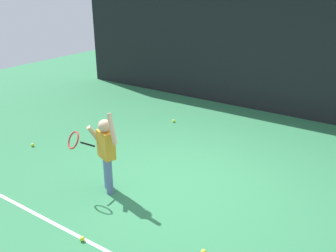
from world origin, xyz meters
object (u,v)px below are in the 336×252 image
Objects in this scene: tennis_ball_6 at (174,121)px; tennis_player at (105,149)px; tennis_ball_1 at (32,145)px; tennis_ball_5 at (82,239)px; tennis_ball_3 at (203,252)px.

tennis_player is at bearing -76.22° from tennis_ball_6.
tennis_ball_5 is (2.95, -1.45, 0.00)m from tennis_ball_1.
tennis_player is 20.46× the size of tennis_ball_5.
tennis_ball_3 is 1.56m from tennis_ball_5.
tennis_ball_6 is at bearing 107.57° from tennis_ball_5.
tennis_ball_6 is (-1.32, 4.17, 0.00)m from tennis_ball_5.
tennis_ball_6 is at bearing 59.04° from tennis_ball_1.
tennis_ball_3 is 1.00× the size of tennis_ball_5.
tennis_player is 3.25m from tennis_ball_6.
tennis_ball_1 and tennis_ball_3 have the same top height.
tennis_ball_1 is 4.43m from tennis_ball_3.
tennis_ball_1 is 3.29m from tennis_ball_5.
tennis_ball_1 is (-2.38, 0.37, -0.69)m from tennis_player.
tennis_ball_1 is at bearing -169.22° from tennis_player.
tennis_player is 20.46× the size of tennis_ball_3.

